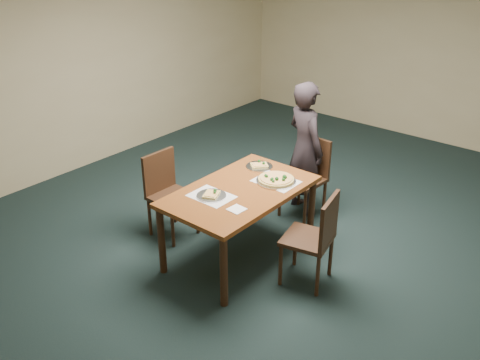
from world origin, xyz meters
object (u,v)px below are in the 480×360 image
Objects in this scene: chair_right at (316,235)px; diner at (305,148)px; chair_far at (308,173)px; slice_plate_near at (212,195)px; dining_table at (240,198)px; pizza_pan at (276,179)px; chair_left at (167,189)px; slice_plate_far at (259,166)px.

diner reaches higher than chair_right.
chair_far is 1.47m from slice_plate_near.
diner is (-0.09, 0.06, 0.25)m from chair_far.
pizza_pan is (0.17, 0.36, 0.11)m from dining_table.
dining_table is 1.17m from chair_far.
chair_right is (1.70, 0.23, 0.00)m from chair_left.
diner is at bearing -154.61° from chair_right.
diner is 5.47× the size of slice_plate_near.
pizza_pan is 0.38m from slice_plate_far.
diner is (-0.06, 1.22, 0.11)m from dining_table.
slice_plate_far is (-0.18, 0.53, 0.10)m from dining_table.
chair_far is 0.59× the size of diner.
chair_right is 1.11m from slice_plate_far.
dining_table is at bearing 67.43° from slice_plate_near.
slice_plate_near is at bearing 110.58° from diner.
diner reaches higher than chair_left.
dining_table is at bearing 115.53° from diner.
chair_right is at bearing -81.05° from chair_left.
slice_plate_far reaches higher than dining_table.
chair_left reaches higher than slice_plate_far.
chair_far is 1.32m from chair_right.
chair_far is at bearing 168.19° from diner.
diner is at bearing 80.69° from slice_plate_far.
diner is 3.90× the size of pizza_pan.
chair_left is 1.00× the size of chair_right.
chair_left is 3.25× the size of slice_plate_far.
diner is 5.47× the size of slice_plate_far.
chair_far is 1.59m from chair_left.
slice_plate_near is (0.77, -0.14, 0.25)m from chair_left.
dining_table is 5.36× the size of slice_plate_near.
chair_far is 2.32× the size of pizza_pan.
chair_far is at bearing 71.96° from slice_plate_far.
slice_plate_near reaches higher than slice_plate_far.
chair_far is at bearing -156.08° from chair_right.
pizza_pan reaches higher than slice_plate_far.
slice_plate_near is (-0.14, -1.44, 0.25)m from chair_far.
chair_right is 3.25× the size of slice_plate_far.
chair_left is 2.32× the size of pizza_pan.
pizza_pan is at bearing 66.24° from slice_plate_near.
chair_far is 0.27m from diner.
pizza_pan is 0.70m from slice_plate_near.
slice_plate_far is at bearing 108.39° from dining_table.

